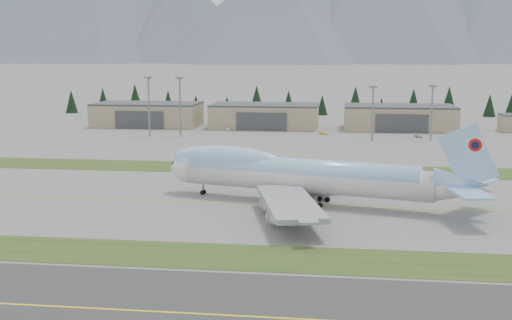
# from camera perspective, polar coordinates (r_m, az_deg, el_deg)

# --- Properties ---
(ground) EXTENTS (7000.00, 7000.00, 0.00)m
(ground) POSITION_cam_1_polar(r_m,az_deg,el_deg) (144.51, -0.04, -3.95)
(ground) COLOR slate
(ground) RESTS_ON ground
(grass_strip_near) EXTENTS (400.00, 14.00, 0.08)m
(grass_strip_near) POSITION_cam_1_polar(r_m,az_deg,el_deg) (108.31, -2.64, -8.58)
(grass_strip_near) COLOR #2D4D1B
(grass_strip_near) RESTS_ON ground
(grass_strip_far) EXTENTS (400.00, 18.00, 0.08)m
(grass_strip_far) POSITION_cam_1_polar(r_m,az_deg,el_deg) (188.29, 1.70, -0.79)
(grass_strip_far) COLOR #2D4D1B
(grass_strip_far) RESTS_ON ground
(asphalt_taxiway) EXTENTS (400.00, 32.00, 0.04)m
(asphalt_taxiway) POSITION_cam_1_polar(r_m,az_deg,el_deg) (86.26, -5.45, -13.46)
(asphalt_taxiway) COLOR #313131
(asphalt_taxiway) RESTS_ON ground
(taxiway_line_main) EXTENTS (400.00, 0.40, 0.02)m
(taxiway_line_main) POSITION_cam_1_polar(r_m,az_deg,el_deg) (144.51, -0.04, -3.95)
(taxiway_line_main) COLOR yellow
(taxiway_line_main) RESTS_ON ground
(taxiway_line_near) EXTENTS (400.00, 0.40, 0.02)m
(taxiway_line_near) POSITION_cam_1_polar(r_m,az_deg,el_deg) (86.26, -5.45, -13.46)
(taxiway_line_near) COLOR yellow
(taxiway_line_near) RESTS_ON ground
(boeing_747_freighter) EXTENTS (75.58, 63.14, 19.87)m
(boeing_747_freighter) POSITION_cam_1_polar(r_m,az_deg,el_deg) (144.47, 4.08, -1.32)
(boeing_747_freighter) COLOR silver
(boeing_747_freighter) RESTS_ON ground
(hangar_left) EXTENTS (48.00, 26.60, 10.80)m
(hangar_left) POSITION_cam_1_polar(r_m,az_deg,el_deg) (303.68, -9.60, 4.03)
(hangar_left) COLOR gray
(hangar_left) RESTS_ON ground
(hangar_center) EXTENTS (48.00, 26.60, 10.80)m
(hangar_center) POSITION_cam_1_polar(r_m,az_deg,el_deg) (292.53, 0.79, 3.96)
(hangar_center) COLOR gray
(hangar_center) RESTS_ON ground
(hangar_right) EXTENTS (48.00, 26.60, 10.80)m
(hangar_right) POSITION_cam_1_polar(r_m,az_deg,el_deg) (291.93, 12.60, 3.72)
(hangar_right) COLOR gray
(hangar_right) RESTS_ON ground
(floodlight_masts) EXTENTS (160.96, 7.01, 24.30)m
(floodlight_masts) POSITION_cam_1_polar(r_m,az_deg,el_deg) (252.41, 6.75, 5.45)
(floodlight_masts) COLOR slate
(floodlight_masts) RESTS_ON ground
(service_vehicle_a) EXTENTS (2.94, 3.92, 1.24)m
(service_vehicle_a) POSITION_cam_1_polar(r_m,az_deg,el_deg) (280.79, -2.54, 2.61)
(service_vehicle_a) COLOR white
(service_vehicle_a) RESTS_ON ground
(service_vehicle_b) EXTENTS (4.16, 2.66, 1.29)m
(service_vehicle_b) POSITION_cam_1_polar(r_m,az_deg,el_deg) (269.44, 5.99, 2.28)
(service_vehicle_b) COLOR gold
(service_vehicle_b) RESTS_ON ground
(service_vehicle_c) EXTENTS (3.00, 4.99, 1.35)m
(service_vehicle_c) POSITION_cam_1_polar(r_m,az_deg,el_deg) (266.84, 14.24, 1.97)
(service_vehicle_c) COLOR #B0B1B6
(service_vehicle_c) RESTS_ON ground
(conifer_belt) EXTENTS (273.61, 15.48, 16.66)m
(conifer_belt) POSITION_cam_1_polar(r_m,az_deg,el_deg) (354.19, 5.02, 5.19)
(conifer_belt) COLOR black
(conifer_belt) RESTS_ON ground
(mountain_ridge_front) EXTENTS (4212.82, 1192.20, 477.07)m
(mountain_ridge_front) POSITION_cam_1_polar(r_m,az_deg,el_deg) (2402.26, 4.89, 13.88)
(mountain_ridge_front) COLOR #4A5863
(mountain_ridge_front) RESTS_ON ground
(mountain_ridge_rear) EXTENTS (4468.65, 1053.66, 526.83)m
(mountain_ridge_rear) POSITION_cam_1_polar(r_m,az_deg,el_deg) (3047.51, 6.71, 13.53)
(mountain_ridge_rear) COLOR #4A5863
(mountain_ridge_rear) RESTS_ON ground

